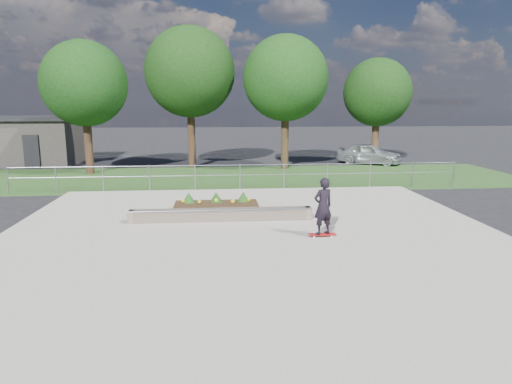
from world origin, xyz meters
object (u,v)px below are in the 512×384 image
grind_ledge (221,215)px  skateboarder (323,206)px  parked_car (369,154)px  planter_bed (216,205)px

grind_ledge → skateboarder: size_ratio=3.45×
parked_car → grind_ledge: bearing=176.6°
planter_bed → parked_car: size_ratio=0.75×
planter_bed → skateboarder: 4.85m
skateboarder → parked_car: size_ratio=0.44×
planter_bed → skateboarder: size_ratio=1.72×
grind_ledge → skateboarder: skateboarder is taller
grind_ledge → skateboarder: bearing=-35.6°
parked_car → planter_bed: bearing=172.7°
planter_bed → skateboarder: skateboarder is taller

